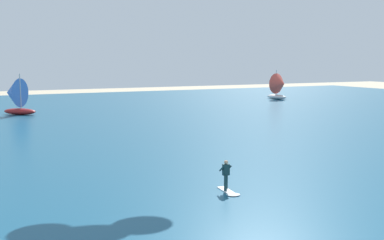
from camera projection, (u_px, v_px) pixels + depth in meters
ocean at (76, 121)px, 52.64m from camera, size 160.00×90.00×0.10m
kitesurfer at (227, 180)px, 24.33m from camera, size 0.75×1.99×1.67m
sailboat_trailing at (15, 96)px, 58.53m from camera, size 4.72×4.48×5.25m
sailboat_mid_right at (280, 86)px, 81.50m from camera, size 3.99×4.58×5.18m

